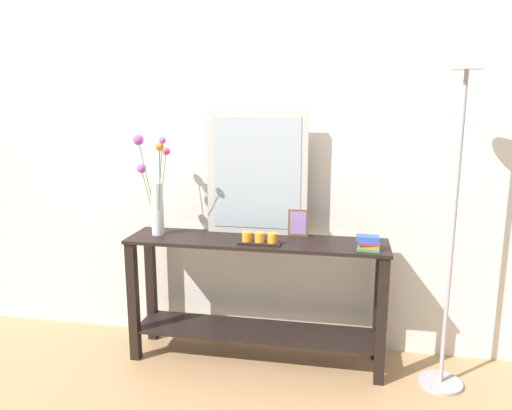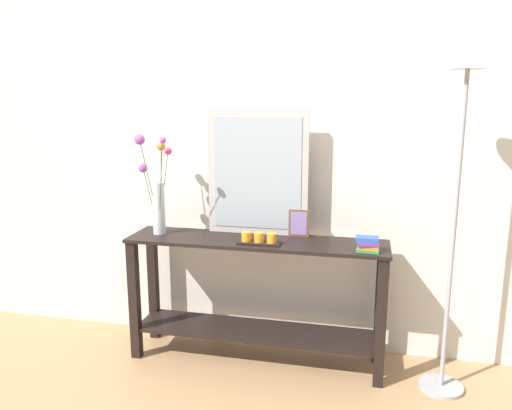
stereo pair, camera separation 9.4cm
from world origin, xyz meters
The scene contains 9 objects.
ground_plane centered at (0.00, 0.00, -0.01)m, with size 7.00×6.00×0.02m, color #A87F56.
wall_back centered at (0.00, 0.30, 1.35)m, with size 6.40×0.08×2.70m, color silver.
console_table centered at (0.00, 0.00, 0.46)m, with size 1.53×0.35×0.76m.
mirror_leaning centered at (-0.02, 0.14, 1.14)m, with size 0.61×0.03×0.75m.
tall_vase_left centered at (-0.62, 0.00, 1.02)m, with size 0.22×0.27×0.61m.
candle_tray centered at (0.04, -0.08, 0.79)m, with size 0.24×0.09×0.07m.
picture_frame_small centered at (0.23, 0.13, 0.84)m, with size 0.12×0.01×0.16m.
book_stack centered at (0.64, -0.10, 0.80)m, with size 0.13×0.09×0.08m.
floor_lamp centered at (1.07, -0.09, 1.22)m, with size 0.24×0.24×1.81m.
Camera 1 is at (0.51, -2.70, 1.54)m, focal length 34.05 mm.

